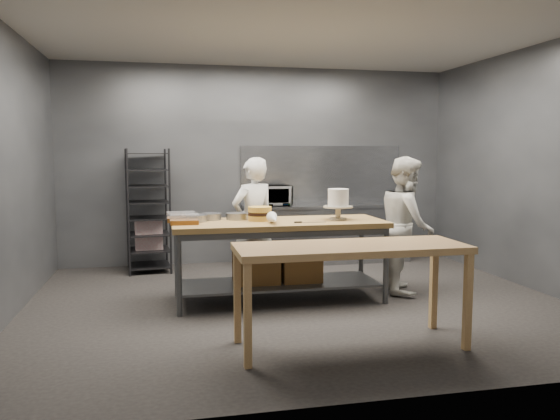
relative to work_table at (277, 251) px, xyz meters
name	(u,v)px	position (x,y,z in m)	size (l,w,h in m)	color
ground	(298,303)	(0.21, -0.17, -0.57)	(6.00, 6.00, 0.00)	black
back_wall	(259,165)	(0.21, 2.33, 0.93)	(6.00, 0.04, 3.00)	#4C4F54
work_table	(277,251)	(0.00, 0.00, 0.00)	(2.40, 0.90, 0.92)	olive
near_counter	(351,255)	(0.31, -1.61, 0.24)	(2.00, 0.70, 0.90)	#9E6C41
back_counter	(327,233)	(1.21, 2.01, -0.12)	(2.60, 0.60, 0.90)	slate
splashback_panel	(322,174)	(1.21, 2.31, 0.78)	(2.60, 0.02, 0.90)	slate
speed_rack	(148,212)	(-1.48, 1.93, 0.28)	(0.65, 0.70, 1.75)	black
chef_behind	(253,223)	(-0.17, 0.66, 0.25)	(0.60, 0.39, 1.64)	silver
chef_right	(406,224)	(1.62, 0.08, 0.25)	(0.80, 0.62, 1.65)	silver
microwave	(273,196)	(0.35, 2.01, 0.48)	(0.54, 0.37, 0.30)	black
frosted_cake_stand	(338,200)	(0.71, -0.03, 0.57)	(0.34, 0.34, 0.36)	#ADA38A
layer_cake	(260,214)	(-0.19, 0.06, 0.43)	(0.27, 0.27, 0.16)	gold
cake_pans	(212,217)	(-0.72, 0.21, 0.39)	(0.77, 0.39, 0.07)	gray
piping_bag	(274,219)	(-0.10, -0.29, 0.41)	(0.12, 0.12, 0.38)	silver
offset_spatula	(306,222)	(0.27, -0.23, 0.35)	(0.36, 0.02, 0.02)	slate
pastry_clamshells	(183,218)	(-1.06, 0.04, 0.40)	(0.34, 0.44, 0.11)	#A55E21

